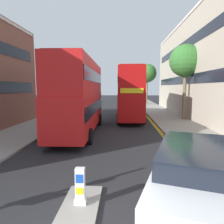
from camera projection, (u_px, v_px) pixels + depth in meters
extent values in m
cube|color=gray|center=(177.00, 124.00, 19.62)|extent=(4.00, 80.00, 0.14)
cube|color=gray|center=(44.00, 123.00, 20.27)|extent=(4.00, 80.00, 0.14)
cube|color=yellow|center=(158.00, 129.00, 17.75)|extent=(0.10, 56.00, 0.01)
cube|color=yellow|center=(156.00, 129.00, 17.76)|extent=(0.10, 56.00, 0.01)
cube|color=gray|center=(81.00, 205.00, 6.13)|extent=(1.10, 2.20, 0.10)
cube|color=silver|center=(81.00, 201.00, 6.12)|extent=(0.36, 0.28, 0.16)
cube|color=white|center=(80.00, 183.00, 6.05)|extent=(0.28, 0.20, 0.95)
cube|color=blue|center=(79.00, 179.00, 5.92)|extent=(0.22, 0.01, 0.26)
cube|color=yellow|center=(80.00, 191.00, 5.97)|extent=(0.22, 0.01, 0.20)
cube|color=red|center=(80.00, 111.00, 16.02)|extent=(2.69, 10.84, 2.60)
cube|color=red|center=(79.00, 78.00, 15.71)|extent=(2.63, 10.62, 2.50)
cube|color=black|center=(80.00, 107.00, 15.98)|extent=(2.71, 10.41, 0.84)
cube|color=black|center=(79.00, 77.00, 15.70)|extent=(2.70, 10.19, 0.80)
cube|color=yellow|center=(89.00, 90.00, 21.17)|extent=(2.00, 0.09, 0.44)
cube|color=maroon|center=(79.00, 61.00, 15.55)|extent=(2.42, 9.76, 0.10)
cylinder|color=black|center=(74.00, 119.00, 19.53)|extent=(0.32, 1.05, 1.04)
cylinder|color=black|center=(100.00, 120.00, 19.44)|extent=(0.32, 1.05, 1.04)
cylinder|color=black|center=(50.00, 136.00, 12.88)|extent=(0.32, 1.05, 1.04)
cylinder|color=black|center=(90.00, 136.00, 12.80)|extent=(0.32, 1.05, 1.04)
cube|color=#B20F0F|center=(131.00, 104.00, 23.09)|extent=(2.91, 10.89, 2.60)
cube|color=#B20F0F|center=(132.00, 81.00, 22.78)|extent=(2.85, 10.67, 2.50)
cube|color=black|center=(131.00, 101.00, 23.05)|extent=(2.92, 10.46, 0.84)
cube|color=black|center=(132.00, 80.00, 22.77)|extent=(2.90, 10.24, 0.80)
cube|color=yellow|center=(132.00, 91.00, 17.58)|extent=(2.00, 0.14, 0.44)
cube|color=maroon|center=(132.00, 69.00, 22.63)|extent=(2.62, 9.80, 0.10)
cylinder|color=black|center=(144.00, 119.00, 19.82)|extent=(0.34, 1.05, 1.04)
cylinder|color=black|center=(119.00, 119.00, 20.04)|extent=(0.34, 1.05, 1.04)
cylinder|color=black|center=(141.00, 111.00, 26.44)|extent=(0.34, 1.05, 1.04)
cylinder|color=black|center=(121.00, 111.00, 26.66)|extent=(0.34, 1.05, 1.04)
cube|color=white|center=(194.00, 192.00, 5.12)|extent=(3.23, 5.05, 1.50)
cube|color=black|center=(195.00, 160.00, 5.17)|extent=(2.55, 3.43, 0.76)
cube|color=orange|center=(194.00, 191.00, 5.12)|extent=(3.14, 4.70, 0.10)
cylinder|color=black|center=(224.00, 193.00, 6.24)|extent=(0.42, 0.71, 0.68)
cylinder|color=black|center=(163.00, 184.00, 6.86)|extent=(0.42, 0.71, 0.68)
cylinder|color=#6B6047|center=(184.00, 95.00, 21.79)|extent=(0.36, 0.36, 5.21)
cylinder|color=#6B6047|center=(192.00, 66.00, 21.47)|extent=(0.30, 1.45, 1.06)
cylinder|color=#6B6047|center=(181.00, 67.00, 21.93)|extent=(1.09, 0.71, 0.88)
cylinder|color=#6B6047|center=(182.00, 65.00, 20.88)|extent=(1.24, 1.25, 1.20)
sphere|color=#33702D|center=(186.00, 61.00, 21.35)|extent=(3.40, 3.40, 3.40)
cylinder|color=#6B6047|center=(147.00, 91.00, 42.99)|extent=(0.33, 0.33, 5.25)
cylinder|color=#6B6047|center=(150.00, 76.00, 42.62)|extent=(0.21, 1.44, 1.06)
cylinder|color=#6B6047|center=(146.00, 77.00, 43.06)|extent=(0.95, 0.63, 0.77)
cylinder|color=#6B6047|center=(146.00, 77.00, 42.18)|extent=(1.03, 0.64, 0.83)
sphere|color=#33702D|center=(147.00, 73.00, 42.53)|extent=(3.86, 3.86, 3.86)
cube|color=#B2A893|center=(221.00, 69.00, 25.29)|extent=(10.00, 28.00, 11.76)
cube|color=black|center=(181.00, 48.00, 25.23)|extent=(0.04, 24.64, 1.00)
cube|color=black|center=(180.00, 80.00, 25.71)|extent=(0.04, 24.64, 1.00)
cube|color=silver|center=(182.00, 22.00, 24.86)|extent=(0.12, 26.60, 0.24)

